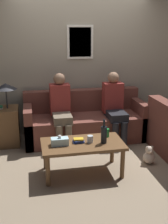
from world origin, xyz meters
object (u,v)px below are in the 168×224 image
person_left (61,107)px  drinking_glass (90,139)px  coffee_table (83,147)px  couch_main (85,122)px  teddy_bear (149,156)px  person_right (115,105)px  wine_bottle (104,134)px

person_left → drinking_glass: bearing=-76.5°
coffee_table → drinking_glass: size_ratio=11.39×
couch_main → teddy_bear: size_ratio=7.74×
person_right → teddy_bear: size_ratio=4.41×
teddy_bear → person_right: bearing=105.3°
teddy_bear → drinking_glass: bearing=-174.0°
person_left → teddy_bear: (1.20, -1.01, -0.54)m
coffee_table → person_right: 1.32m
wine_bottle → drinking_glass: bearing=163.5°
coffee_table → couch_main: bearing=77.3°
couch_main → coffee_table: size_ratio=1.91×
wine_bottle → person_right: size_ratio=0.27×
couch_main → teddy_bear: bearing=-57.1°
drinking_glass → teddy_bear: drinking_glass is taller
wine_bottle → teddy_bear: 0.90m
couch_main → coffee_table: bearing=-102.7°
person_right → coffee_table: bearing=-126.5°
teddy_bear → wine_bottle: bearing=-168.7°
couch_main → person_left: bearing=-160.3°
drinking_glass → coffee_table: bearing=174.6°
couch_main → coffee_table: couch_main is taller
coffee_table → wine_bottle: bearing=-12.5°
person_right → person_left: bearing=176.9°
person_left → wine_bottle: bearing=-69.0°
wine_bottle → drinking_glass: wine_bottle is taller
coffee_table → person_left: bearing=98.4°
couch_main → person_left: 0.59m
wine_bottle → person_right: bearing=66.0°
person_left → person_right: 0.94m
drinking_glass → wine_bottle: bearing=-16.5°
couch_main → wine_bottle: (-0.00, -1.31, 0.28)m
person_left → teddy_bear: person_left is taller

